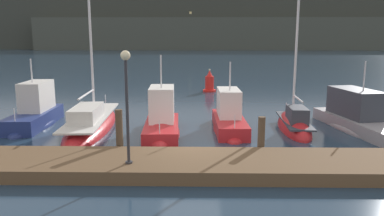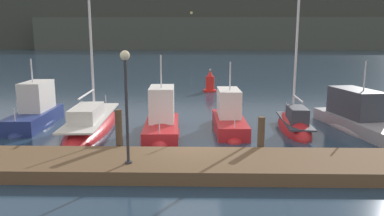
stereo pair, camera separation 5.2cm
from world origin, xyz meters
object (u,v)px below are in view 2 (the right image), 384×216
dock_lamppost (126,89)px  motorboat_berth_4 (229,123)px  sailboat_berth_5 (294,127)px  channel_buoy (210,83)px  motorboat_berth_1 (35,117)px  motorboat_berth_3 (162,126)px  sailboat_berth_2 (92,126)px  motorboat_berth_6 (361,123)px

dock_lamppost → motorboat_berth_4: bearing=59.0°
sailboat_berth_5 → channel_buoy: sailboat_berth_5 is taller
motorboat_berth_1 → sailboat_berth_5: bearing=-2.5°
motorboat_berth_3 → sailboat_berth_5: sailboat_berth_5 is taller
sailboat_berth_2 → motorboat_berth_3: bearing=-13.7°
motorboat_berth_1 → dock_lamppost: bearing=-48.6°
motorboat_berth_1 → motorboat_berth_4: motorboat_berth_1 is taller
motorboat_berth_1 → sailboat_berth_5: sailboat_berth_5 is taller
dock_lamppost → sailboat_berth_5: bearing=42.4°
motorboat_berth_1 → channel_buoy: motorboat_berth_1 is taller
sailboat_berth_2 → motorboat_berth_6: (13.57, 0.01, 0.18)m
motorboat_berth_1 → motorboat_berth_3: bearing=-12.4°
motorboat_berth_3 → motorboat_berth_6: 9.94m
sailboat_berth_5 → motorboat_berth_6: size_ratio=1.17×
motorboat_berth_4 → motorboat_berth_6: motorboat_berth_6 is taller
sailboat_berth_5 → dock_lamppost: bearing=-137.6°
sailboat_berth_5 → channel_buoy: size_ratio=4.46×
motorboat_berth_3 → sailboat_berth_5: 6.66m
motorboat_berth_3 → sailboat_berth_5: bearing=7.9°
motorboat_berth_6 → dock_lamppost: bearing=-148.0°
motorboat_berth_4 → motorboat_berth_1: bearing=176.1°
sailboat_berth_2 → motorboat_berth_6: size_ratio=1.84×
channel_buoy → dock_lamppost: 20.05m
channel_buoy → dock_lamppost: bearing=-99.3°
motorboat_berth_4 → dock_lamppost: size_ratio=1.38×
sailboat_berth_5 → motorboat_berth_1: bearing=177.5°
motorboat_berth_4 → sailboat_berth_2: bearing=179.2°
sailboat_berth_2 → channel_buoy: (6.35, 13.15, 0.56)m
motorboat_berth_3 → motorboat_berth_6: motorboat_berth_3 is taller
sailboat_berth_5 → dock_lamppost: (-7.14, -6.52, 2.86)m
motorboat_berth_1 → sailboat_berth_5: (13.41, -0.58, -0.31)m
sailboat_berth_2 → motorboat_berth_4: sailboat_berth_2 is taller
motorboat_berth_6 → channel_buoy: 15.00m
motorboat_berth_1 → motorboat_berth_3: motorboat_berth_3 is taller
channel_buoy → motorboat_berth_1: bearing=-127.1°
motorboat_berth_4 → motorboat_berth_6: bearing=0.9°
sailboat_berth_2 → motorboat_berth_1: bearing=169.2°
motorboat_berth_3 → dock_lamppost: bearing=-95.6°
sailboat_berth_2 → channel_buoy: 14.61m
motorboat_berth_1 → sailboat_berth_2: sailboat_berth_2 is taller
motorboat_berth_6 → dock_lamppost: size_ratio=1.96×
motorboat_berth_6 → dock_lamppost: dock_lamppost is taller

